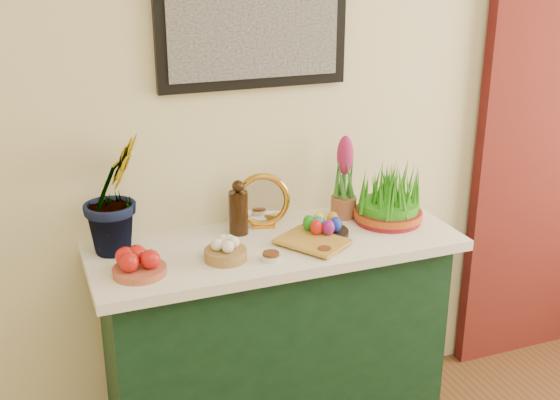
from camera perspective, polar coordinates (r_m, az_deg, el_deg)
The scene contains 13 objects.
sideboard at distance 2.88m, azimuth -0.36°, elevation -11.80°, with size 1.30×0.45×0.85m, color #12341E.
tablecloth at distance 2.67m, azimuth -0.39°, elevation -3.68°, with size 1.40×0.55×0.04m, color silver.
hyacinth_green at distance 2.55m, azimuth -13.45°, elevation 1.93°, with size 0.29×0.24×0.57m, color #307D25.
apple_bowl at distance 2.43m, azimuth -11.38°, elevation -5.10°, with size 0.21×0.21×0.09m.
garlic_basket at distance 2.50m, azimuth -4.46°, elevation -4.12°, with size 0.17×0.17×0.08m.
vinegar_cruet at distance 2.69m, azimuth -3.40°, elevation -0.83°, with size 0.07×0.07×0.22m.
mirror at distance 2.75m, azimuth -1.43°, elevation -0.08°, with size 0.22×0.11×0.22m.
book at distance 2.54m, azimuth 1.50°, elevation -4.03°, with size 0.17×0.24×0.03m, color #B7852C.
spice_dish_left at distance 2.50m, azimuth -0.74°, elevation -4.62°, with size 0.07×0.07×0.03m.
spice_dish_right at distance 2.54m, azimuth 3.63°, elevation -4.19°, with size 0.06×0.06×0.03m.
egg_plate at distance 2.69m, azimuth 3.50°, elevation -2.25°, with size 0.26×0.26×0.08m.
hyacinth_pink at distance 2.84m, azimuth 5.25°, elevation 1.55°, with size 0.10×0.10×0.34m.
wheatgrass_sabzeh at distance 2.83m, azimuth 8.83°, elevation 0.12°, with size 0.28×0.28×0.22m.
Camera 1 is at (-1.10, -0.28, 1.96)m, focal length 45.00 mm.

